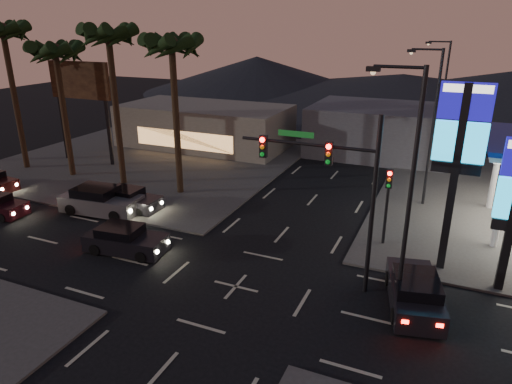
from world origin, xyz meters
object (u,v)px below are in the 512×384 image
at_px(pylon_sign_tall, 460,142).
at_px(car_lane_b_front, 100,201).
at_px(traffic_signal_mast, 334,176).
at_px(car_lane_b_mid, 128,200).
at_px(suv_station, 414,292).
at_px(car_lane_a_front, 125,240).

relative_size(pylon_sign_tall, car_lane_b_front, 1.69).
height_order(traffic_signal_mast, car_lane_b_mid, traffic_signal_mast).
height_order(car_lane_b_front, suv_station, car_lane_b_front).
bearing_deg(car_lane_b_front, car_lane_a_front, -37.19).
distance_m(traffic_signal_mast, car_lane_a_front, 11.62).
xyz_separation_m(car_lane_b_front, suv_station, (19.31, -2.87, -0.07)).
height_order(car_lane_a_front, suv_station, suv_station).
bearing_deg(car_lane_a_front, suv_station, 3.21).
height_order(pylon_sign_tall, suv_station, pylon_sign_tall).
bearing_deg(pylon_sign_tall, car_lane_b_mid, 179.66).
relative_size(traffic_signal_mast, car_lane_b_mid, 1.84).
bearing_deg(suv_station, car_lane_a_front, -176.79).
xyz_separation_m(car_lane_a_front, suv_station, (14.46, 0.81, 0.05)).
bearing_deg(car_lane_a_front, pylon_sign_tall, 17.04).
bearing_deg(traffic_signal_mast, pylon_sign_tall, 36.52).
xyz_separation_m(traffic_signal_mast, car_lane_b_front, (-15.47, 2.49, -4.44)).
distance_m(pylon_sign_tall, suv_station, 6.95).
bearing_deg(traffic_signal_mast, car_lane_a_front, -173.58).
bearing_deg(car_lane_b_mid, suv_station, -12.52).
xyz_separation_m(car_lane_b_front, car_lane_b_mid, (1.26, 1.14, -0.13)).
xyz_separation_m(traffic_signal_mast, car_lane_b_mid, (-14.21, 3.62, -4.57)).
distance_m(pylon_sign_tall, car_lane_a_front, 17.06).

